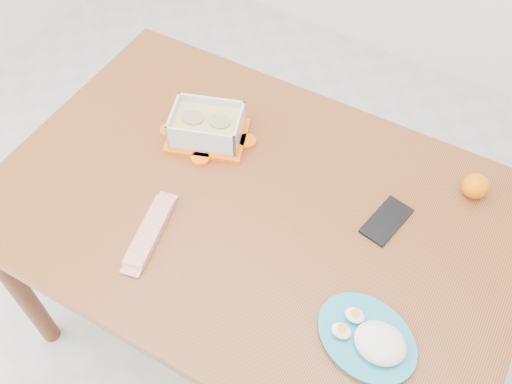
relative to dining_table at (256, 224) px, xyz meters
The scene contains 7 objects.
ground 0.68m from the dining_table, 144.79° to the right, with size 3.50×3.50×0.00m, color #B7B7B2.
dining_table is the anchor object (origin of this frame).
food_container 0.30m from the dining_table, 151.89° to the left, with size 0.26×0.23×0.09m.
orange_fruit 0.58m from the dining_table, 35.93° to the left, with size 0.07×0.07×0.07m, color orange.
rice_plate 0.46m from the dining_table, 23.74° to the right, with size 0.29×0.29×0.06m.
candy_bar 0.29m from the dining_table, 130.12° to the right, with size 0.21×0.05×0.02m, color red.
smartphone 0.35m from the dining_table, 23.55° to the left, with size 0.07×0.15×0.01m, color black.
Camera 1 is at (0.58, -0.63, 1.96)m, focal length 40.00 mm.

